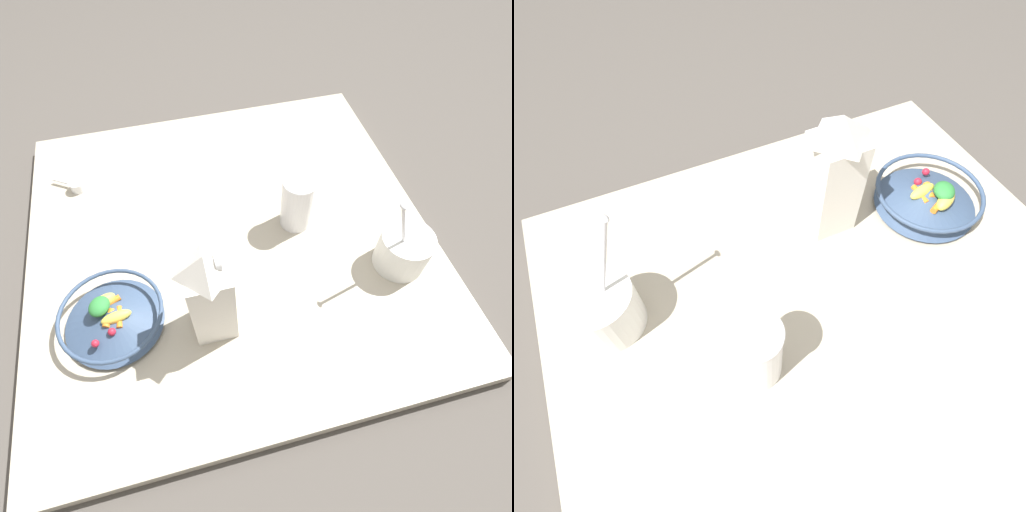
{
  "view_description": "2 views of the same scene",
  "coord_description": "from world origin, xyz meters",
  "views": [
    {
      "loc": [
        -0.67,
        0.1,
        0.92
      ],
      "look_at": [
        -0.13,
        -0.04,
        0.1
      ],
      "focal_mm": 28.0,
      "sensor_mm": 36.0,
      "label": 1
    },
    {
      "loc": [
        0.22,
        -0.26,
        0.75
      ],
      "look_at": [
        -0.18,
        -0.08,
        0.1
      ],
      "focal_mm": 28.0,
      "sensor_mm": 36.0,
      "label": 2
    }
  ],
  "objects": [
    {
      "name": "fruit_bowl",
      "position": [
        -0.19,
        0.32,
        0.08
      ],
      "size": [
        0.24,
        0.24,
        0.08
      ],
      "color": "#384C6B",
      "rests_on": "countertop"
    },
    {
      "name": "yogurt_tub",
      "position": [
        -0.2,
        -0.4,
        0.11
      ],
      "size": [
        0.13,
        0.15,
        0.26
      ],
      "color": "white",
      "rests_on": "countertop"
    },
    {
      "name": "ground_plane",
      "position": [
        0.0,
        0.0,
        0.0
      ],
      "size": [
        6.0,
        6.0,
        0.0
      ],
      "primitive_type": "plane",
      "color": "#4C4742"
    },
    {
      "name": "drinking_cup",
      "position": [
        -0.0,
        -0.19,
        0.13
      ],
      "size": [
        0.09,
        0.09,
        0.16
      ],
      "color": "white",
      "rests_on": "countertop"
    },
    {
      "name": "countertop",
      "position": [
        0.0,
        0.0,
        0.02
      ],
      "size": [
        1.08,
        1.08,
        0.05
      ],
      "color": "#B2A893",
      "rests_on": "ground_plane"
    },
    {
      "name": "milk_carton",
      "position": [
        -0.25,
        0.09,
        0.19
      ],
      "size": [
        0.09,
        0.09,
        0.28
      ],
      "color": "silver",
      "rests_on": "countertop"
    }
  ]
}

